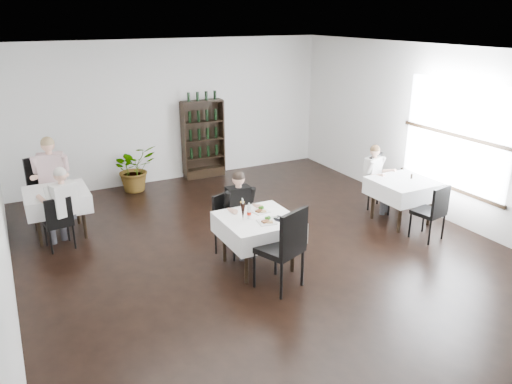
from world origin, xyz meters
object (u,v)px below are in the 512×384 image
Objects in this scene: main_table at (258,227)px; potted_tree at (134,168)px; diner_main at (240,207)px; wine_shelf at (203,140)px.

main_table is 4.17m from potted_tree.
diner_main is at bearing 92.26° from main_table.
main_table is 1.07× the size of potted_tree.
diner_main is at bearing -78.96° from potted_tree.
wine_shelf reaches higher than diner_main.
main_table is (-0.90, -4.31, -0.23)m from wine_shelf.
main_table is 0.80× the size of diner_main.
wine_shelf is 1.82× the size of potted_tree.
diner_main is (0.70, -3.58, 0.27)m from potted_tree.
potted_tree is (-0.72, 4.11, -0.14)m from main_table.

